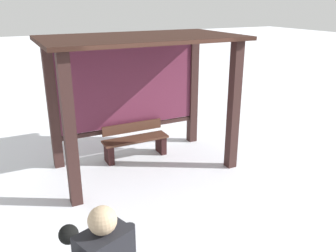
# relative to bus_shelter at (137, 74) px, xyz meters

# --- Properties ---
(ground_plane) EXTENTS (60.00, 60.00, 0.00)m
(ground_plane) POSITION_rel_bus_shelter_xyz_m (0.00, -0.25, -1.79)
(ground_plane) COLOR white
(bus_shelter) EXTENTS (3.47, 1.96, 2.51)m
(bus_shelter) POSITION_rel_bus_shelter_xyz_m (0.00, 0.00, 0.00)
(bus_shelter) COLOR #341F1C
(bus_shelter) RESTS_ON ground
(bench_left_inside) EXTENTS (1.35, 0.38, 0.71)m
(bench_left_inside) POSITION_rel_bus_shelter_xyz_m (0.00, 0.23, -1.45)
(bench_left_inside) COLOR #4A2C1F
(bench_left_inside) RESTS_ON ground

